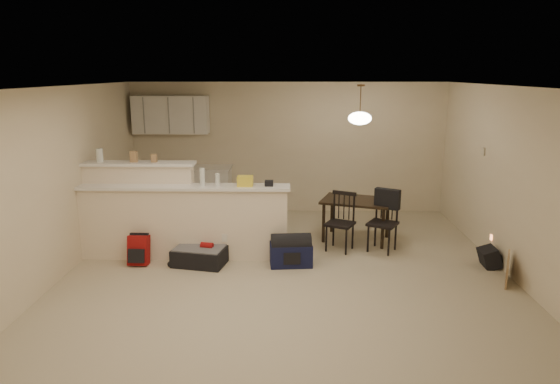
{
  "coord_description": "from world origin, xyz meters",
  "views": [
    {
      "loc": [
        0.04,
        -6.05,
        2.67
      ],
      "look_at": [
        -0.1,
        0.7,
        1.05
      ],
      "focal_mm": 32.0,
      "sensor_mm": 36.0,
      "label": 1
    }
  ],
  "objects_px": {
    "dining_chair_far": "(383,222)",
    "black_daypack": "(489,258)",
    "dining_chair_near": "(340,222)",
    "red_backpack": "(139,250)",
    "suitcase": "(200,256)",
    "navy_duffel": "(291,254)",
    "dining_table": "(357,205)",
    "pendant_lamp": "(360,118)"
  },
  "relations": [
    {
      "from": "dining_chair_far",
      "to": "black_daypack",
      "type": "xyz_separation_m",
      "value": [
        1.4,
        -0.62,
        -0.33
      ]
    },
    {
      "from": "dining_chair_near",
      "to": "dining_chair_far",
      "type": "distance_m",
      "value": 0.64
    },
    {
      "from": "red_backpack",
      "to": "black_daypack",
      "type": "xyz_separation_m",
      "value": [
        4.96,
        0.0,
        -0.07
      ]
    },
    {
      "from": "dining_chair_near",
      "to": "suitcase",
      "type": "bearing_deg",
      "value": -136.91
    },
    {
      "from": "navy_duffel",
      "to": "red_backpack",
      "type": "bearing_deg",
      "value": 174.69
    },
    {
      "from": "navy_duffel",
      "to": "suitcase",
      "type": "bearing_deg",
      "value": 174.69
    },
    {
      "from": "dining_chair_far",
      "to": "red_backpack",
      "type": "height_order",
      "value": "dining_chair_far"
    },
    {
      "from": "dining_chair_far",
      "to": "red_backpack",
      "type": "xyz_separation_m",
      "value": [
        -3.56,
        -0.62,
        -0.25
      ]
    },
    {
      "from": "dining_table",
      "to": "suitcase",
      "type": "bearing_deg",
      "value": -136.48
    },
    {
      "from": "pendant_lamp",
      "to": "black_daypack",
      "type": "height_order",
      "value": "pendant_lamp"
    },
    {
      "from": "red_backpack",
      "to": "black_daypack",
      "type": "distance_m",
      "value": 4.96
    },
    {
      "from": "suitcase",
      "to": "dining_chair_far",
      "type": "bearing_deg",
      "value": 24.54
    },
    {
      "from": "pendant_lamp",
      "to": "red_backpack",
      "type": "bearing_deg",
      "value": -160.61
    },
    {
      "from": "pendant_lamp",
      "to": "red_backpack",
      "type": "relative_size",
      "value": 1.47
    },
    {
      "from": "dining_chair_far",
      "to": "black_daypack",
      "type": "distance_m",
      "value": 1.57
    },
    {
      "from": "dining_chair_far",
      "to": "black_daypack",
      "type": "height_order",
      "value": "dining_chair_far"
    },
    {
      "from": "dining_chair_near",
      "to": "suitcase",
      "type": "xyz_separation_m",
      "value": [
        -2.05,
        -0.64,
        -0.33
      ]
    },
    {
      "from": "dining_table",
      "to": "dining_chair_near",
      "type": "bearing_deg",
      "value": -104.2
    },
    {
      "from": "dining_chair_near",
      "to": "black_daypack",
      "type": "bearing_deg",
      "value": 8.46
    },
    {
      "from": "dining_chair_far",
      "to": "pendant_lamp",
      "type": "bearing_deg",
      "value": 152.56
    },
    {
      "from": "dining_chair_far",
      "to": "suitcase",
      "type": "relative_size",
      "value": 1.29
    },
    {
      "from": "red_backpack",
      "to": "black_daypack",
      "type": "height_order",
      "value": "red_backpack"
    },
    {
      "from": "suitcase",
      "to": "red_backpack",
      "type": "distance_m",
      "value": 0.87
    },
    {
      "from": "pendant_lamp",
      "to": "dining_chair_far",
      "type": "relative_size",
      "value": 0.67
    },
    {
      "from": "dining_table",
      "to": "navy_duffel",
      "type": "height_order",
      "value": "dining_table"
    },
    {
      "from": "dining_table",
      "to": "dining_chair_near",
      "type": "xyz_separation_m",
      "value": [
        -0.31,
        -0.5,
        -0.15
      ]
    },
    {
      "from": "pendant_lamp",
      "to": "red_backpack",
      "type": "height_order",
      "value": "pendant_lamp"
    },
    {
      "from": "navy_duffel",
      "to": "black_daypack",
      "type": "distance_m",
      "value": 2.79
    },
    {
      "from": "dining_table",
      "to": "pendant_lamp",
      "type": "relative_size",
      "value": 2.02
    },
    {
      "from": "navy_duffel",
      "to": "black_daypack",
      "type": "height_order",
      "value": "navy_duffel"
    },
    {
      "from": "suitcase",
      "to": "navy_duffel",
      "type": "distance_m",
      "value": 1.3
    },
    {
      "from": "red_backpack",
      "to": "dining_table",
      "type": "bearing_deg",
      "value": 21.26
    },
    {
      "from": "pendant_lamp",
      "to": "suitcase",
      "type": "distance_m",
      "value": 3.22
    },
    {
      "from": "dining_chair_near",
      "to": "black_daypack",
      "type": "relative_size",
      "value": 2.92
    },
    {
      "from": "suitcase",
      "to": "red_backpack",
      "type": "height_order",
      "value": "red_backpack"
    },
    {
      "from": "dining_table",
      "to": "black_daypack",
      "type": "height_order",
      "value": "dining_table"
    },
    {
      "from": "dining_chair_near",
      "to": "red_backpack",
      "type": "distance_m",
      "value": 2.99
    },
    {
      "from": "red_backpack",
      "to": "navy_duffel",
      "type": "relative_size",
      "value": 0.72
    },
    {
      "from": "suitcase",
      "to": "black_daypack",
      "type": "bearing_deg",
      "value": 11.63
    },
    {
      "from": "suitcase",
      "to": "red_backpack",
      "type": "relative_size",
      "value": 1.7
    },
    {
      "from": "dining_chair_near",
      "to": "red_backpack",
      "type": "xyz_separation_m",
      "value": [
        -2.92,
        -0.64,
        -0.24
      ]
    },
    {
      "from": "dining_table",
      "to": "dining_chair_far",
      "type": "xyz_separation_m",
      "value": [
        0.33,
        -0.52,
        -0.13
      ]
    }
  ]
}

